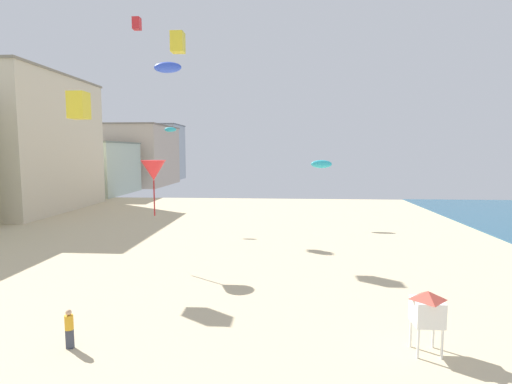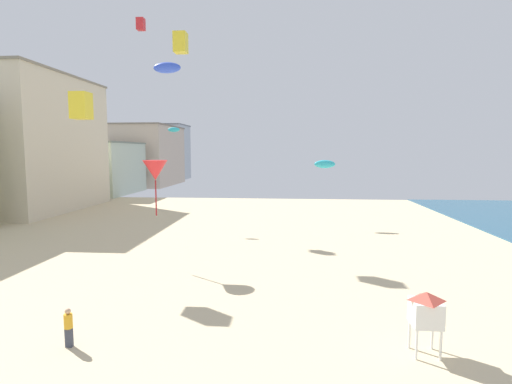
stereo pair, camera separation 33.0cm
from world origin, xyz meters
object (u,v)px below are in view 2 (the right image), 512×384
(kite_flyer, at_px, (68,325))
(kite_cyan_parafoil, at_px, (174,130))
(kite_red_delta, at_px, (155,170))
(kite_blue_parafoil, at_px, (167,68))
(kite_cyan_parafoil_2, at_px, (325,164))
(kite_yellow_box, at_px, (81,106))
(kite_yellow_box_2, at_px, (181,43))
(kite_red_box, at_px, (141,24))
(lifeguard_stand, at_px, (426,309))

(kite_flyer, relative_size, kite_cyan_parafoil, 1.27)
(kite_red_delta, bearing_deg, kite_blue_parafoil, -66.78)
(kite_red_delta, relative_size, kite_cyan_parafoil_2, 1.73)
(kite_yellow_box, bearing_deg, kite_cyan_parafoil, 85.90)
(kite_flyer, relative_size, kite_cyan_parafoil_2, 0.73)
(kite_flyer, bearing_deg, kite_yellow_box, 133.79)
(kite_blue_parafoil, distance_m, kite_cyan_parafoil, 24.62)
(kite_blue_parafoil, distance_m, kite_yellow_box_2, 18.25)
(kite_cyan_parafoil, height_order, kite_cyan_parafoil_2, kite_cyan_parafoil)
(kite_red_box, height_order, kite_cyan_parafoil, kite_red_box)
(kite_flyer, relative_size, kite_blue_parafoil, 1.29)
(lifeguard_stand, height_order, kite_yellow_box, kite_yellow_box)
(kite_flyer, relative_size, kite_yellow_box, 0.95)
(kite_blue_parafoil, bearing_deg, kite_yellow_box_2, 103.32)
(kite_red_box, distance_m, kite_cyan_parafoil_2, 25.95)
(kite_yellow_box, xyz_separation_m, kite_red_box, (-3.26, 19.71, 11.30))
(kite_cyan_parafoil_2, distance_m, kite_yellow_box_2, 19.06)
(lifeguard_stand, distance_m, kite_red_box, 42.10)
(lifeguard_stand, relative_size, kite_red_box, 1.93)
(kite_yellow_box, bearing_deg, kite_red_box, 99.40)
(kite_flyer, height_order, kite_red_box, kite_red_box)
(kite_red_box, xyz_separation_m, kite_cyan_parafoil_2, (20.64, -1.70, -15.64))
(kite_cyan_parafoil_2, bearing_deg, kite_cyan_parafoil, -175.19)
(kite_flyer, height_order, kite_cyan_parafoil, kite_cyan_parafoil)
(kite_yellow_box, xyz_separation_m, kite_red_delta, (4.31, 1.55, -4.28))
(lifeguard_stand, bearing_deg, kite_yellow_box_2, 143.50)
(lifeguard_stand, xyz_separation_m, kite_yellow_box_2, (-15.00, 19.52, 15.65))
(kite_flyer, height_order, lifeguard_stand, lifeguard_stand)
(lifeguard_stand, xyz_separation_m, kite_cyan_parafoil_2, (-1.60, 27.62, 4.80))
(kite_red_delta, height_order, kite_cyan_parafoil, kite_cyan_parafoil)
(kite_blue_parafoil, xyz_separation_m, kite_yellow_box_2, (-4.00, 16.87, 5.67))
(kite_cyan_parafoil, xyz_separation_m, kite_cyan_parafoil_2, (16.18, 1.36, -3.69))
(kite_blue_parafoil, relative_size, kite_cyan_parafoil_2, 0.57)
(kite_flyer, xyz_separation_m, kite_cyan_parafoil_2, (12.77, 28.25, 5.72))
(kite_cyan_parafoil_2, bearing_deg, lifeguard_stand, -86.69)
(kite_flyer, bearing_deg, kite_red_delta, 111.03)
(kite_flyer, xyz_separation_m, kite_yellow_box, (-4.61, 10.25, 10.06))
(kite_yellow_box_2, bearing_deg, kite_red_box, 126.42)
(kite_red_delta, distance_m, kite_yellow_box_2, 13.64)
(kite_flyer, relative_size, kite_red_delta, 0.42)
(kite_yellow_box, height_order, kite_cyan_parafoil_2, kite_yellow_box)
(kite_blue_parafoil, bearing_deg, kite_cyan_parafoil_2, 69.37)
(lifeguard_stand, xyz_separation_m, kite_cyan_parafoil, (-17.78, 26.26, 8.49))
(kite_flyer, distance_m, kite_cyan_parafoil_2, 31.53)
(lifeguard_stand, xyz_separation_m, kite_blue_parafoil, (-11.01, 2.64, 9.98))
(kite_red_delta, relative_size, kite_cyan_parafoil, 3.01)
(kite_cyan_parafoil_2, bearing_deg, kite_flyer, -114.33)
(kite_flyer, height_order, kite_cyan_parafoil_2, kite_cyan_parafoil_2)
(kite_red_box, distance_m, kite_cyan_parafoil, 13.11)
(kite_yellow_box, height_order, kite_blue_parafoil, kite_blue_parafoil)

